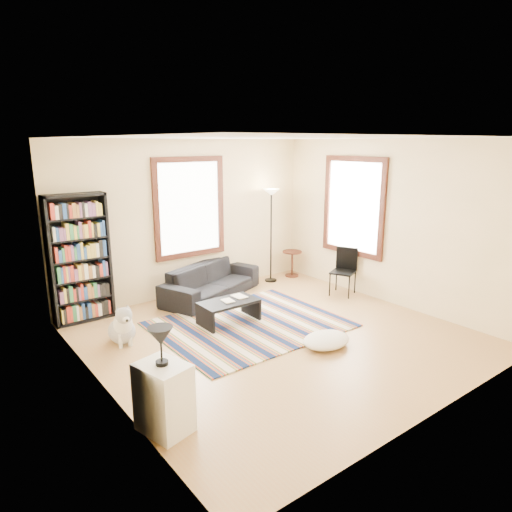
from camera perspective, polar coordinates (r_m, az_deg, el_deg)
floor at (r=6.77m, az=2.60°, el=-10.31°), size 5.00×5.00×0.10m
ceiling at (r=6.17m, az=2.91°, el=15.03°), size 5.00×5.00×0.10m
wall_back at (r=8.39m, az=-8.54°, el=4.71°), size 5.00×0.10×2.80m
wall_front at (r=4.72m, az=23.08°, el=-3.66°), size 5.00×0.10×2.80m
wall_left at (r=5.11m, az=-19.76°, el=-2.05°), size 0.10×5.00×2.80m
wall_right at (r=8.16m, az=16.64°, el=4.01°), size 0.10×5.00×2.80m
window_back at (r=8.29m, az=-8.32°, el=6.00°), size 1.20×0.06×1.60m
window_right at (r=8.56m, az=12.10°, el=6.09°), size 0.06×1.20×1.60m
rug at (r=7.12m, az=-0.82°, el=-8.53°), size 2.73×2.18×0.02m
sofa at (r=8.30m, az=-5.63°, el=-3.14°), size 1.46×2.18×0.59m
bookshelf at (r=7.51m, az=-21.21°, el=-0.33°), size 0.90×0.30×2.00m
coffee_table at (r=7.14m, az=-3.42°, el=-7.00°), size 1.02×0.79×0.36m
book_a at (r=7.02m, az=-4.13°, el=-5.73°), size 0.18×0.23×0.02m
book_b at (r=7.19m, az=-2.67°, el=-5.22°), size 0.25×0.18×0.02m
floor_cushion at (r=6.47m, az=8.77°, el=-10.33°), size 0.86×0.75×0.18m
floor_lamp at (r=9.05m, az=1.89°, el=2.51°), size 0.40×0.40×1.86m
side_table at (r=9.56m, az=4.52°, el=-0.96°), size 0.50×0.50×0.54m
folding_chair at (r=8.49m, az=10.83°, el=-1.99°), size 0.55×0.54×0.86m
white_cabinet at (r=4.69m, az=-11.44°, el=-16.97°), size 0.49×0.58×0.70m
table_lamp at (r=4.44m, az=-11.79°, el=-10.98°), size 0.30×0.30×0.38m
dog at (r=6.69m, az=-16.50°, el=-8.07°), size 0.48×0.62×0.58m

